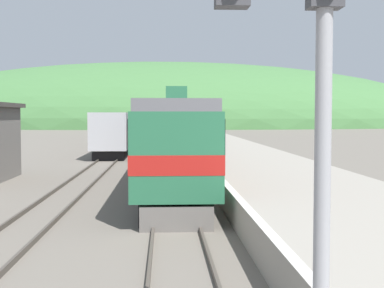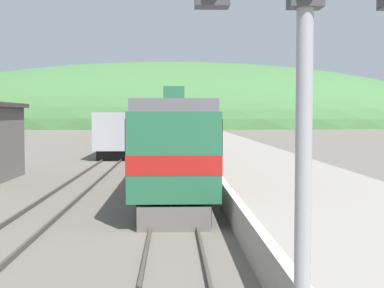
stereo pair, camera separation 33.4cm
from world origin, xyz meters
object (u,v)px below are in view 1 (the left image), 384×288
object	(u,v)px
express_train_lead_car	(172,142)
carriage_second	(168,130)
carriage_third	(167,125)
signal_mast_main	(325,22)
siding_train	(122,131)
carriage_fourth	(166,122)

from	to	relation	value
express_train_lead_car	carriage_second	bearing A→B (deg)	90.00
carriage_second	carriage_third	bearing A→B (deg)	90.00
carriage_second	carriage_third	distance (m)	23.45
signal_mast_main	carriage_third	bearing A→B (deg)	91.31
carriage_second	siding_train	size ratio (longest dim) A/B	0.75
carriage_fourth	siding_train	xyz separation A→B (m)	(-4.69, -40.48, -0.28)
siding_train	signal_mast_main	bearing A→B (deg)	-82.82
express_train_lead_car	carriage_fourth	bearing A→B (deg)	90.00
siding_train	carriage_third	bearing A→B (deg)	74.59
carriage_third	carriage_fourth	distance (m)	23.45
express_train_lead_car	carriage_second	xyz separation A→B (m)	(0.00, 22.90, -0.01)
carriage_second	siding_train	distance (m)	7.95
siding_train	carriage_fourth	bearing A→B (deg)	83.38
carriage_third	express_train_lead_car	bearing A→B (deg)	-90.00
express_train_lead_car	signal_mast_main	xyz separation A→B (m)	(1.52, -19.99, 2.43)
carriage_second	carriage_fourth	distance (m)	46.89
siding_train	signal_mast_main	size ratio (longest dim) A/B	4.38
carriage_second	express_train_lead_car	bearing A→B (deg)	-90.00
carriage_third	siding_train	bearing A→B (deg)	-105.41
carriage_third	signal_mast_main	bearing A→B (deg)	-88.69
express_train_lead_car	carriage_third	distance (m)	46.35
signal_mast_main	carriage_second	bearing A→B (deg)	92.03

